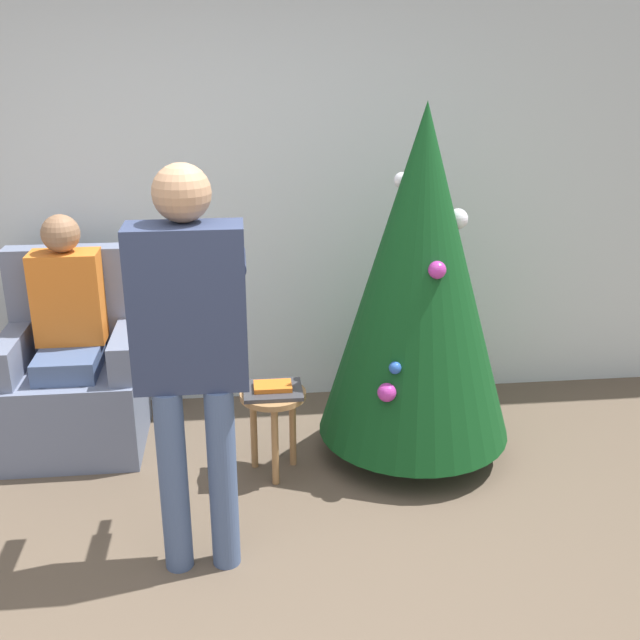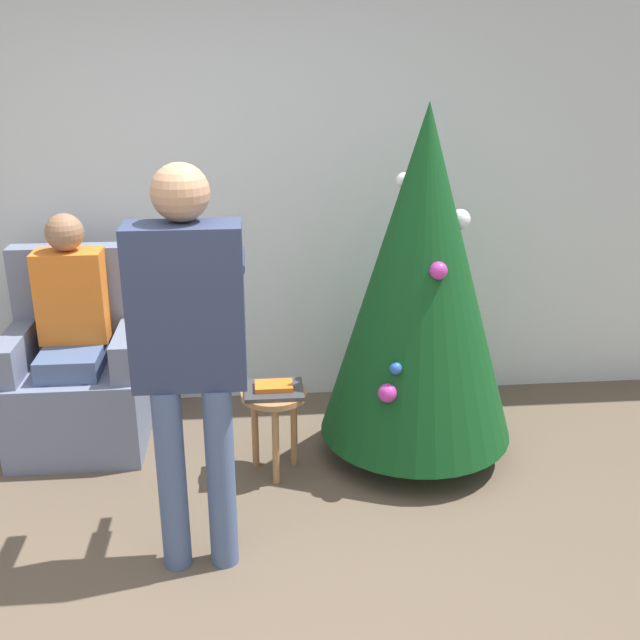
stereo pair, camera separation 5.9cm
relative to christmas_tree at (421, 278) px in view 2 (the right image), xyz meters
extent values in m
cube|color=silver|center=(-1.04, 0.82, 0.34)|extent=(8.00, 0.06, 2.70)
cylinder|color=brown|center=(0.00, 0.00, -0.94)|extent=(0.10, 0.10, 0.14)
cone|color=#0F4219|center=(0.00, 0.00, 0.00)|extent=(1.02, 1.02, 1.73)
sphere|color=white|center=(-0.09, 0.09, 0.48)|extent=(0.08, 0.08, 0.08)
sphere|color=#2856B2|center=(-0.18, -0.32, -0.35)|extent=(0.06, 0.06, 0.06)
sphere|color=#B23399|center=(0.03, -0.24, 0.11)|extent=(0.09, 0.09, 0.09)
sphere|color=white|center=(0.18, 0.01, 0.29)|extent=(0.10, 0.10, 0.10)
sphere|color=#B23399|center=(-0.22, -0.34, -0.47)|extent=(0.09, 0.09, 0.09)
cube|color=slate|center=(-1.83, 0.26, -0.77)|extent=(0.71, 0.65, 0.47)
cube|color=slate|center=(-1.83, 0.51, -0.23)|extent=(0.71, 0.14, 0.61)
cube|color=slate|center=(-2.12, 0.26, -0.43)|extent=(0.12, 0.58, 0.21)
cube|color=slate|center=(-1.53, 0.26, -0.43)|extent=(0.12, 0.58, 0.21)
cylinder|color=#475B84|center=(-1.93, 0.06, -0.77)|extent=(0.11, 0.11, 0.47)
cylinder|color=#475B84|center=(-1.73, 0.06, -0.77)|extent=(0.11, 0.11, 0.47)
cube|color=#475B84|center=(-1.83, 0.21, -0.47)|extent=(0.32, 0.40, 0.12)
cube|color=orange|center=(-1.83, 0.36, -0.16)|extent=(0.36, 0.20, 0.50)
sphere|color=#936B4C|center=(-1.83, 0.36, 0.19)|extent=(0.20, 0.20, 0.20)
cylinder|color=#475B84|center=(-1.21, -0.84, -0.59)|extent=(0.12, 0.12, 0.83)
cylinder|color=#475B84|center=(-1.01, -0.84, -0.59)|extent=(0.12, 0.12, 0.83)
cube|color=#2D3856|center=(-1.11, -0.78, 0.15)|extent=(0.45, 0.20, 0.66)
sphere|color=tan|center=(-1.11, -0.75, 0.59)|extent=(0.22, 0.22, 0.22)
cylinder|color=#2D3856|center=(-1.30, -0.59, 0.28)|extent=(0.08, 0.30, 0.08)
cylinder|color=#2D3856|center=(-0.92, -0.59, 0.28)|extent=(0.08, 0.30, 0.08)
cube|color=white|center=(-0.92, -0.40, 0.28)|extent=(0.04, 0.14, 0.04)
cylinder|color=#A37547|center=(-0.76, -0.13, -0.56)|extent=(0.34, 0.34, 0.03)
cylinder|color=#A37547|center=(-0.76, -0.25, -0.79)|extent=(0.04, 0.04, 0.43)
cylinder|color=#A37547|center=(-0.66, -0.07, -0.79)|extent=(0.04, 0.04, 0.43)
cylinder|color=#A37547|center=(-0.87, -0.07, -0.79)|extent=(0.04, 0.04, 0.43)
cube|color=#38383D|center=(-0.76, -0.13, -0.53)|extent=(0.30, 0.25, 0.02)
cube|color=orange|center=(-0.76, -0.13, -0.51)|extent=(0.19, 0.13, 0.02)
camera|label=1|loc=(-0.90, -3.57, 1.11)|focal=42.00mm
camera|label=2|loc=(-0.84, -3.57, 1.11)|focal=42.00mm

